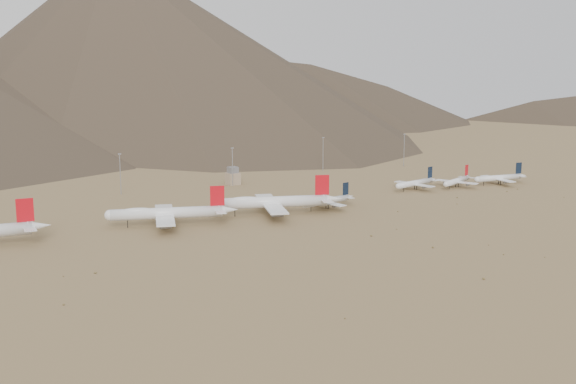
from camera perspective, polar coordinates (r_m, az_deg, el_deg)
ground at (r=369.02m, az=0.40°, el=-2.51°), size 3000.00×3000.00×0.00m
widebody_centre at (r=366.93m, az=-9.51°, el=-1.64°), size 63.02×50.51×19.77m
widebody_east at (r=387.80m, az=-1.15°, el=-0.78°), size 67.16×53.82×21.07m
narrowbody_a at (r=406.49m, az=3.15°, el=-0.70°), size 39.83×28.93×13.19m
narrowbody_b at (r=471.83m, az=10.09°, el=0.71°), size 40.45×29.52×13.44m
narrowbody_c at (r=486.71m, az=13.25°, el=0.88°), size 38.09×28.52×13.19m
narrowbody_d at (r=504.52m, az=16.41°, el=1.09°), size 42.07×30.72×13.99m
control_tower at (r=484.48m, az=-4.38°, el=1.21°), size 8.00×8.00×12.00m
mast_west at (r=458.22m, az=-13.12°, el=1.56°), size 2.00×0.60×25.70m
mast_centre at (r=478.00m, az=-4.41°, el=2.16°), size 2.00×0.60×25.70m
mast_east at (r=541.06m, az=2.79°, el=3.14°), size 2.00×0.60×25.70m
mast_far_east at (r=572.31m, az=9.16°, el=3.42°), size 2.00×0.60×25.70m
desert_scrub at (r=352.81m, az=15.08°, el=-3.43°), size 389.17×185.17×0.77m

